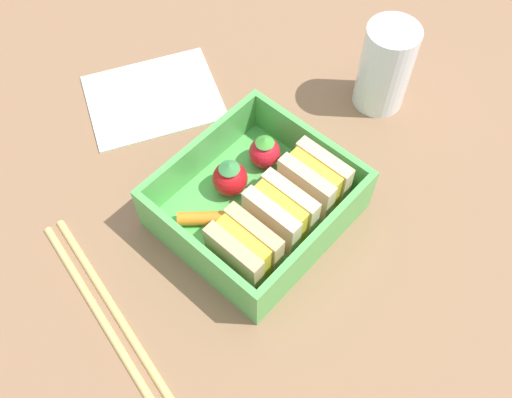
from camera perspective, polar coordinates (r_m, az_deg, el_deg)
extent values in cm
cube|color=#866346|center=(52.10, 0.00, -2.15)|extent=(120.00, 120.00, 2.00)
cube|color=#52B050|center=(50.72, 0.00, -1.25)|extent=(15.15, 13.92, 1.20)
cube|color=#52B050|center=(46.50, 6.12, -4.32)|extent=(15.15, 0.60, 4.09)
cube|color=#52B050|center=(51.21, -5.55, 4.57)|extent=(15.15, 0.60, 4.09)
cube|color=#52B050|center=(51.77, 5.43, 5.40)|extent=(0.60, 12.72, 4.09)
cube|color=#52B050|center=(46.07, -6.11, -5.36)|extent=(0.60, 12.72, 4.09)
cube|color=beige|center=(49.93, 6.68, 2.73)|extent=(1.18, 5.45, 4.46)
cube|color=yellow|center=(49.36, 5.83, 1.90)|extent=(1.18, 5.02, 4.10)
cube|color=beige|center=(48.81, 4.96, 1.05)|extent=(1.18, 5.45, 4.46)
cube|color=beige|center=(47.88, 3.37, -0.51)|extent=(1.18, 5.45, 4.46)
cube|color=yellow|center=(47.39, 2.45, -1.41)|extent=(1.18, 5.02, 4.10)
cube|color=beige|center=(46.93, 1.51, -2.33)|extent=(1.18, 5.45, 4.46)
cube|color=tan|center=(46.17, -0.21, -4.01)|extent=(1.18, 5.45, 4.46)
cube|color=yellow|center=(45.78, -1.21, -4.98)|extent=(1.18, 5.02, 4.10)
cube|color=tan|center=(45.41, -2.22, -5.96)|extent=(1.18, 5.45, 4.46)
sphere|color=red|center=(51.78, 0.87, 4.67)|extent=(2.89, 2.89, 2.89)
cone|color=green|center=(50.39, 0.89, 5.85)|extent=(1.73, 1.73, 0.60)
sphere|color=red|center=(50.14, -2.43, 2.21)|extent=(3.11, 3.11, 3.11)
cone|color=#398243|center=(48.61, -2.51, 3.44)|extent=(1.87, 1.87, 0.60)
cylinder|color=orange|center=(49.18, -5.39, -1.94)|extent=(3.79, 3.93, 1.21)
cylinder|color=tan|center=(48.47, -14.12, -10.46)|extent=(4.84, 19.66, 0.70)
cylinder|color=tan|center=(48.47, -15.37, -11.19)|extent=(4.84, 19.66, 0.70)
cylinder|color=white|center=(57.32, 12.92, 12.64)|extent=(5.07, 5.07, 9.13)
cube|color=silver|center=(60.25, -10.26, 10.04)|extent=(16.51, 15.43, 0.40)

